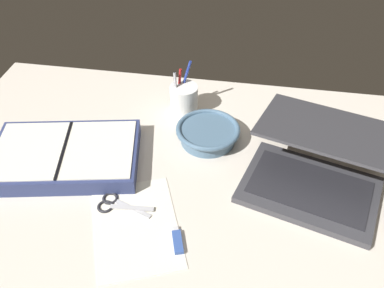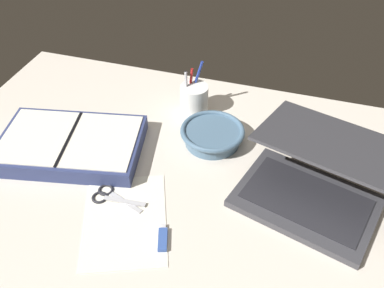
# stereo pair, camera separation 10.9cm
# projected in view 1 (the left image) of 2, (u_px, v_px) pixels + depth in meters

# --- Properties ---
(desk_top) EXTENTS (1.40, 1.00, 0.02)m
(desk_top) POSITION_uv_depth(u_px,v_px,m) (183.00, 191.00, 1.08)
(desk_top) COLOR beige
(desk_top) RESTS_ON ground
(laptop) EXTENTS (0.40, 0.40, 0.15)m
(laptop) POSITION_uv_depth(u_px,v_px,m) (316.00, 169.00, 1.05)
(laptop) COLOR #38383D
(laptop) RESTS_ON desk_top
(bowl) EXTENTS (0.18, 0.18, 0.05)m
(bowl) POSITION_uv_depth(u_px,v_px,m) (208.00, 133.00, 1.19)
(bowl) COLOR slate
(bowl) RESTS_ON desk_top
(pen_cup) EXTENTS (0.08, 0.08, 0.16)m
(pen_cup) POSITION_uv_depth(u_px,v_px,m) (184.00, 99.00, 1.28)
(pen_cup) COLOR white
(pen_cup) RESTS_ON desk_top
(planner) EXTENTS (0.42, 0.31, 0.05)m
(planner) POSITION_uv_depth(u_px,v_px,m) (66.00, 156.00, 1.13)
(planner) COLOR navy
(planner) RESTS_ON desk_top
(scissors) EXTENTS (0.14, 0.07, 0.01)m
(scissors) POSITION_uv_depth(u_px,v_px,m) (114.00, 204.00, 1.03)
(scissors) COLOR #B7B7BC
(scissors) RESTS_ON desk_top
(paper_sheet_front) EXTENTS (0.28, 0.32, 0.00)m
(paper_sheet_front) POSITION_uv_depth(u_px,v_px,m) (136.00, 226.00, 0.98)
(paper_sheet_front) COLOR silver
(paper_sheet_front) RESTS_ON desk_top
(usb_drive) EXTENTS (0.04, 0.07, 0.01)m
(usb_drive) POSITION_uv_depth(u_px,v_px,m) (178.00, 241.00, 0.94)
(usb_drive) COLOR #33519E
(usb_drive) RESTS_ON desk_top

